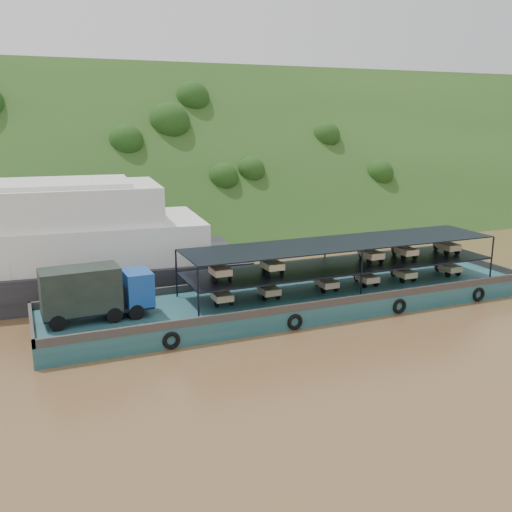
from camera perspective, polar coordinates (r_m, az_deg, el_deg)
name	(u,v)px	position (r m, az deg, el deg)	size (l,w,h in m)	color
ground	(298,306)	(41.10, 4.21, -4.99)	(160.00, 160.00, 0.00)	brown
hillside	(171,223)	(74.03, -8.50, 3.27)	(140.00, 28.00, 28.00)	#1C3814
cargo_barge	(284,296)	(39.53, 2.84, -4.03)	(35.00, 7.18, 4.54)	#15474B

